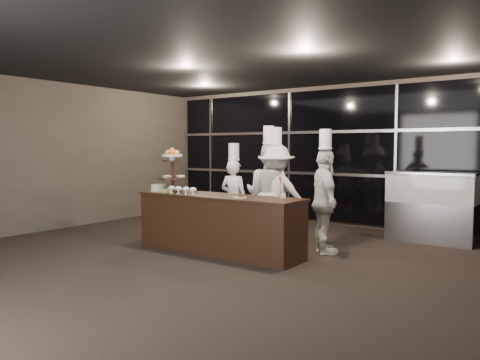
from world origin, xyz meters
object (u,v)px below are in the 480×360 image
Objects in this scene: chef_c at (276,194)px; chef_d at (325,201)px; display_stand at (172,167)px; chef_b at (268,193)px; display_case at (431,203)px; layer_cake at (159,188)px; chef_a at (234,198)px; buffet_counter at (219,224)px.

chef_c is 1.05m from chef_d.
display_stand is 2.60m from chef_d.
display_case is at bearing 37.94° from chef_b.
chef_b reaches higher than layer_cake.
chef_c is at bearing 35.74° from layer_cake.
chef_c is (0.84, 0.09, 0.11)m from chef_a.
layer_cake is 0.17× the size of chef_a.
display_case is 2.28m from chef_d.
chef_b is (0.22, 1.12, 0.42)m from buffet_counter.
display_stand reaches higher than buffet_counter.
chef_c is at bearing -140.45° from display_case.
chef_c is (1.36, 1.13, -0.47)m from display_stand.
chef_a is at bearing 176.06° from chef_d.
chef_d reaches higher than layer_cake.
chef_d is at bearing -3.94° from chef_a.
chef_c is 1.03× the size of chef_d.
buffet_counter is 1.18m from chef_a.
layer_cake is 1.90m from chef_b.
chef_a is at bearing -173.78° from chef_c.
display_case is 2.77m from chef_c.
chef_a is at bearing -148.04° from display_case.
chef_b is (-2.28, -1.78, 0.20)m from display_case.
display_stand reaches higher than display_case.
chef_c is (-2.14, -1.76, 0.18)m from display_case.
chef_b is 1.05× the size of chef_d.
display_case is (3.78, 2.94, -0.29)m from layer_cake.
layer_cake is 0.15× the size of chef_c.
display_case is (3.50, 2.89, -0.65)m from display_stand.
chef_b is 1.19m from chef_d.
buffet_counter is 1.63× the size of chef_a.
chef_d is at bearing -10.01° from chef_b.
buffet_counter is 1.25m from chef_c.
layer_cake is 2.02m from chef_c.
buffet_counter is 1.38m from layer_cake.
display_case reaches higher than buffet_counter.
display_stand is 0.46m from layer_cake.
chef_a is 0.89× the size of chef_d.
display_case is at bearing 37.94° from layer_cake.
display_stand is at bearing -179.99° from buffet_counter.
chef_c is at bearing 72.27° from buffet_counter.
chef_d is at bearing -119.20° from display_case.
buffet_counter is 3.81× the size of display_stand.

